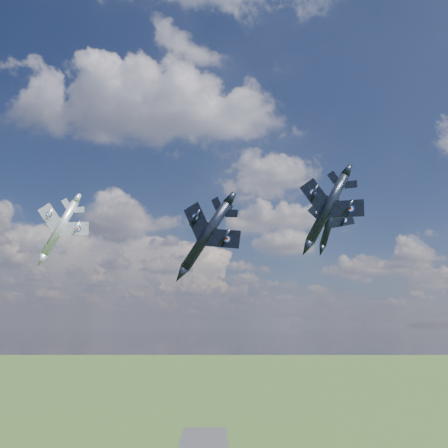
{
  "coord_description": "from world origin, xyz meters",
  "views": [
    {
      "loc": [
        4.31,
        -60.8,
        65.5
      ],
      "look_at": [
        6.27,
        11.57,
        82.4
      ],
      "focal_mm": 35.0,
      "sensor_mm": 36.0,
      "label": 1
    }
  ],
  "objects_px": {
    "jet_right_navy": "(327,208)",
    "jet_left_silver": "(60,228)",
    "jet_lead_navy": "(206,236)",
    "jet_high_navy": "(329,222)"
  },
  "relations": [
    {
      "from": "jet_right_navy",
      "to": "jet_left_silver",
      "type": "xyz_separation_m",
      "value": [
        -45.82,
        28.71,
        3.41
      ]
    },
    {
      "from": "jet_lead_navy",
      "to": "jet_left_silver",
      "type": "bearing_deg",
      "value": 166.46
    },
    {
      "from": "jet_lead_navy",
      "to": "jet_right_navy",
      "type": "distance_m",
      "value": 17.88
    },
    {
      "from": "jet_right_navy",
      "to": "jet_high_navy",
      "type": "xyz_separation_m",
      "value": [
        7.95,
        28.06,
        4.85
      ]
    },
    {
      "from": "jet_high_navy",
      "to": "jet_lead_navy",
      "type": "bearing_deg",
      "value": -130.5
    },
    {
      "from": "jet_right_navy",
      "to": "jet_high_navy",
      "type": "relative_size",
      "value": 1.0
    },
    {
      "from": "jet_high_navy",
      "to": "jet_left_silver",
      "type": "height_order",
      "value": "jet_high_navy"
    },
    {
      "from": "jet_right_navy",
      "to": "jet_left_silver",
      "type": "height_order",
      "value": "jet_left_silver"
    },
    {
      "from": "jet_lead_navy",
      "to": "jet_high_navy",
      "type": "distance_m",
      "value": 33.39
    },
    {
      "from": "jet_right_navy",
      "to": "jet_lead_navy",
      "type": "bearing_deg",
      "value": -177.72
    }
  ]
}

